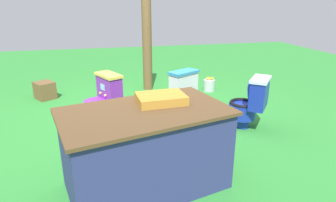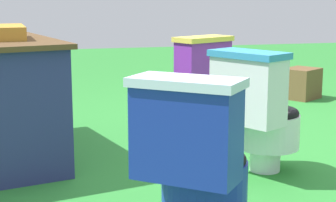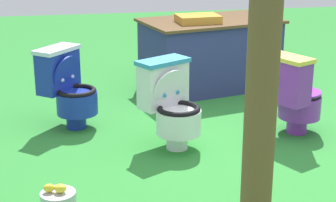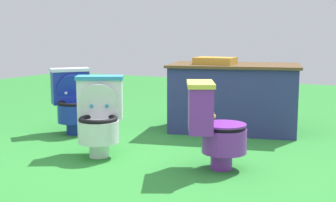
% 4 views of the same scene
% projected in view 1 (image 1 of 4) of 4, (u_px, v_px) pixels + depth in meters
% --- Properties ---
extents(ground, '(14.00, 14.00, 0.00)m').
position_uv_depth(ground, '(137.00, 119.00, 4.29)').
color(ground, '#2D8433').
extents(toilet_purple, '(0.62, 0.58, 0.73)m').
position_uv_depth(toilet_purple, '(103.00, 100.00, 3.98)').
color(toilet_purple, purple).
rests_on(toilet_purple, ground).
extents(toilet_white, '(0.59, 0.63, 0.73)m').
position_uv_depth(toilet_white, '(178.00, 93.00, 4.28)').
color(toilet_white, white).
rests_on(toilet_white, ground).
extents(toilet_blue, '(0.64, 0.62, 0.73)m').
position_uv_depth(toilet_blue, '(250.00, 103.00, 3.88)').
color(toilet_blue, '#192D9E').
rests_on(toilet_blue, ground).
extents(vendor_table, '(1.62, 1.18, 0.85)m').
position_uv_depth(vendor_table, '(146.00, 148.00, 2.64)').
color(vendor_table, navy).
rests_on(vendor_table, ground).
extents(wooden_post, '(0.18, 0.18, 1.70)m').
position_uv_depth(wooden_post, '(147.00, 46.00, 5.48)').
color(wooden_post, brown).
rests_on(wooden_post, ground).
extents(small_crate, '(0.42, 0.43, 0.30)m').
position_uv_depth(small_crate, '(45.00, 90.00, 5.15)').
color(small_crate, brown).
rests_on(small_crate, ground).
extents(lemon_bucket, '(0.22, 0.22, 0.28)m').
position_uv_depth(lemon_bucket, '(209.00, 85.00, 5.60)').
color(lemon_bucket, '#B7B7BF').
rests_on(lemon_bucket, ground).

